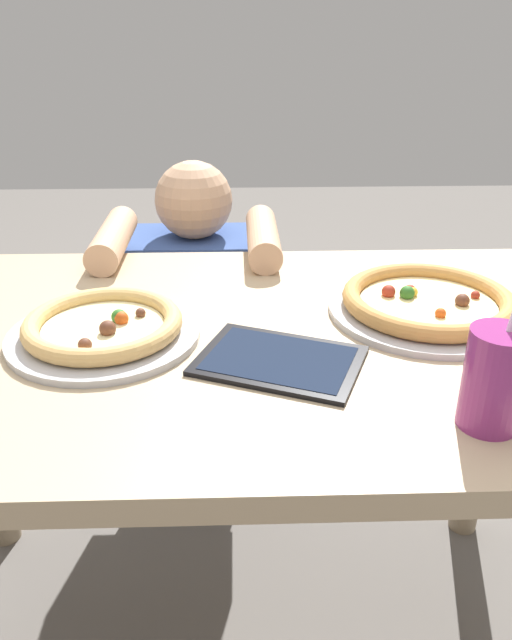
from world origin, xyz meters
The scene contains 7 objects.
ground_plane centered at (0.00, 0.00, 0.00)m, with size 8.00×8.00×0.00m, color #66605B.
dining_table centered at (0.00, 0.00, 0.64)m, with size 1.36×0.79×0.75m.
pizza_near centered at (-0.21, -0.01, 0.77)m, with size 0.31×0.31×0.04m.
pizza_far centered at (0.34, 0.06, 0.77)m, with size 0.34×0.34×0.04m.
drink_cup_colored centered at (0.33, -0.27, 0.82)m, with size 0.08×0.08×0.24m.
tablet centered at (0.07, -0.10, 0.75)m, with size 0.29×0.25×0.01m.
diner_seated centered at (-0.10, 0.61, 0.42)m, with size 0.40×0.52×0.91m.
Camera 1 is at (0.01, -0.93, 1.22)m, focal length 35.19 mm.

